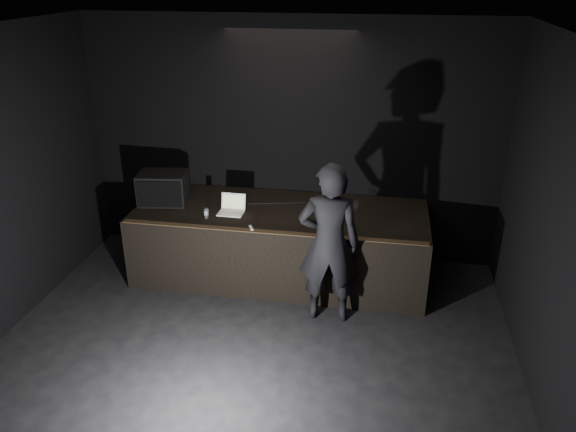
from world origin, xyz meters
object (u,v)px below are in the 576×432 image
(laptop, at_px, (232,208))
(beer_can, at_px, (206,213))
(stage_riser, at_px, (281,243))
(stage_monitor, at_px, (163,188))
(person, at_px, (329,244))

(laptop, height_order, beer_can, laptop)
(beer_can, bearing_deg, laptop, 41.69)
(stage_riser, height_order, beer_can, beer_can)
(stage_riser, xyz_separation_m, stage_monitor, (-1.67, -0.02, 0.72))
(stage_monitor, distance_m, laptop, 1.05)
(laptop, bearing_deg, stage_monitor, 172.59)
(person, bearing_deg, laptop, -33.75)
(stage_monitor, height_order, laptop, stage_monitor)
(stage_riser, xyz_separation_m, person, (0.77, -0.95, 0.52))
(stage_monitor, xyz_separation_m, beer_can, (0.75, -0.40, -0.15))
(beer_can, height_order, person, person)
(stage_riser, xyz_separation_m, laptop, (-0.64, -0.17, 0.56))
(stage_monitor, bearing_deg, laptop, -16.17)
(stage_monitor, relative_size, laptop, 2.10)
(stage_riser, relative_size, person, 1.95)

